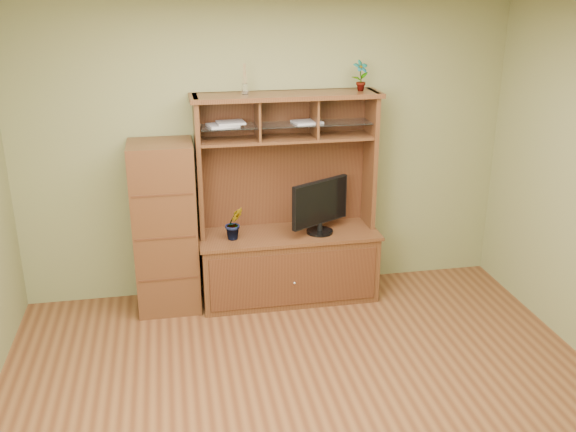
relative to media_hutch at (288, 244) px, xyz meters
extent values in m
cube|color=#522C17|center=(-0.15, -1.73, -0.53)|extent=(4.50, 4.00, 0.02)
cube|color=white|center=(-0.15, -1.73, 2.19)|extent=(4.50, 4.00, 0.02)
cube|color=olive|center=(-0.15, 0.28, 0.83)|extent=(4.50, 0.02, 2.70)
cube|color=#402412|center=(0.00, -0.02, -0.21)|extent=(1.60, 0.55, 0.62)
cube|color=#381A0F|center=(0.00, -0.30, -0.21)|extent=(1.50, 0.01, 0.50)
sphere|color=silver|center=(0.00, -0.32, -0.24)|extent=(0.02, 0.02, 0.02)
cube|color=#402412|center=(0.00, -0.02, 0.11)|extent=(1.64, 0.59, 0.03)
cube|color=#402412|center=(-0.78, 0.08, 0.75)|extent=(0.04, 0.35, 1.25)
cube|color=#402412|center=(0.78, 0.08, 0.75)|extent=(0.04, 0.35, 1.25)
cube|color=#381A0F|center=(0.00, 0.24, 0.75)|extent=(1.52, 0.02, 1.25)
cube|color=#402412|center=(0.00, 0.08, 1.36)|extent=(1.66, 0.40, 0.04)
cube|color=#402412|center=(0.00, 0.08, 0.98)|extent=(1.52, 0.32, 0.02)
cube|color=#402412|center=(-0.25, 0.08, 1.16)|extent=(0.02, 0.31, 0.35)
cube|color=#402412|center=(0.25, 0.08, 1.16)|extent=(0.02, 0.31, 0.35)
cube|color=silver|center=(0.00, 0.07, 1.11)|extent=(1.50, 0.27, 0.01)
cylinder|color=black|center=(0.28, -0.08, 0.14)|extent=(0.24, 0.24, 0.02)
cylinder|color=black|center=(0.28, -0.08, 0.19)|extent=(0.05, 0.05, 0.08)
cube|color=black|center=(0.28, -0.08, 0.42)|extent=(0.57, 0.35, 0.41)
imported|color=#265C1F|center=(-0.50, -0.08, 0.28)|extent=(0.19, 0.17, 0.30)
imported|color=#346D26|center=(0.66, 0.08, 1.51)|extent=(0.16, 0.13, 0.27)
cylinder|color=silver|center=(-0.36, 0.08, 1.42)|extent=(0.05, 0.05, 0.09)
cylinder|color=#906E48|center=(-0.36, 0.08, 1.56)|extent=(0.03, 0.03, 0.17)
cube|color=silver|center=(-0.56, 0.08, 1.12)|extent=(0.29, 0.24, 0.02)
cube|color=silver|center=(-0.49, 0.08, 1.14)|extent=(0.25, 0.20, 0.02)
cube|color=silver|center=(0.18, 0.08, 1.12)|extent=(0.27, 0.23, 0.02)
cube|color=#402412|center=(-1.10, 0.01, 0.24)|extent=(0.55, 0.49, 1.53)
cube|color=#381A0F|center=(-1.10, -0.24, -0.14)|extent=(0.51, 0.01, 0.02)
cube|color=#381A0F|center=(-1.10, -0.24, 0.24)|extent=(0.51, 0.01, 0.01)
cube|color=#381A0F|center=(-1.10, -0.24, 0.63)|extent=(0.51, 0.01, 0.02)
camera|label=1|loc=(-1.02, -5.36, 2.29)|focal=40.00mm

